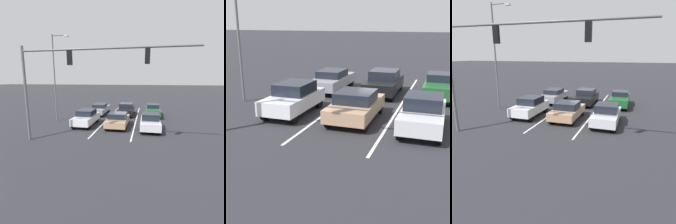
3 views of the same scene
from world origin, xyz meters
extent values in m
plane|color=#28282D|center=(0.00, 0.00, 0.00)|extent=(240.00, 240.00, 0.00)
cube|color=silver|center=(-1.68, 1.92, 0.01)|extent=(0.12, 15.84, 0.01)
cube|color=silver|center=(1.68, 1.92, 0.01)|extent=(0.12, 15.84, 0.01)
cube|color=silver|center=(3.25, 5.82, 0.68)|extent=(1.79, 4.12, 0.67)
cube|color=black|center=(3.25, 5.62, 1.30)|extent=(1.57, 2.02, 0.57)
cube|color=red|center=(2.62, 3.80, 0.84)|extent=(0.24, 0.06, 0.12)
cube|color=red|center=(3.88, 3.80, 0.84)|extent=(0.24, 0.06, 0.12)
cylinder|color=black|center=(2.49, 7.29, 0.34)|extent=(0.22, 0.68, 0.68)
cylinder|color=black|center=(4.01, 7.29, 0.34)|extent=(0.22, 0.68, 0.68)
cylinder|color=black|center=(2.49, 4.35, 0.34)|extent=(0.22, 0.68, 0.68)
cylinder|color=black|center=(4.01, 4.35, 0.34)|extent=(0.22, 0.68, 0.68)
cube|color=tan|center=(-0.04, 5.76, 0.61)|extent=(1.94, 4.13, 0.60)
cube|color=black|center=(-0.04, 5.82, 1.16)|extent=(1.71, 1.87, 0.51)
cube|color=red|center=(-0.72, 3.74, 0.75)|extent=(0.24, 0.06, 0.12)
cube|color=red|center=(0.63, 3.74, 0.75)|extent=(0.24, 0.06, 0.12)
cylinder|color=black|center=(-0.88, 7.27, 0.31)|extent=(0.22, 0.62, 0.62)
cylinder|color=black|center=(0.79, 7.27, 0.31)|extent=(0.22, 0.62, 0.62)
cylinder|color=black|center=(-0.88, 4.25, 0.31)|extent=(0.22, 0.62, 0.62)
cylinder|color=black|center=(0.79, 4.25, 0.31)|extent=(0.22, 0.62, 0.62)
cube|color=silver|center=(-3.19, 6.17, 0.65)|extent=(1.77, 4.15, 0.64)
cube|color=black|center=(-3.19, 6.09, 1.26)|extent=(1.56, 1.77, 0.57)
cube|color=red|center=(-3.81, 4.14, 0.81)|extent=(0.24, 0.06, 0.12)
cube|color=red|center=(-2.57, 4.14, 0.81)|extent=(0.24, 0.06, 0.12)
cylinder|color=black|center=(-3.94, 7.67, 0.33)|extent=(0.22, 0.67, 0.67)
cylinder|color=black|center=(-2.43, 7.67, 0.33)|extent=(0.22, 0.67, 0.67)
cylinder|color=black|center=(-3.94, 4.68, 0.33)|extent=(0.22, 0.67, 0.67)
cylinder|color=black|center=(-2.43, 4.68, 0.33)|extent=(0.22, 0.67, 0.67)
cube|color=gray|center=(3.31, -0.01, 0.65)|extent=(1.78, 4.70, 0.62)
cube|color=black|center=(3.31, 0.09, 1.19)|extent=(1.56, 2.13, 0.47)
cube|color=red|center=(2.69, -2.32, 0.80)|extent=(0.24, 0.06, 0.12)
cube|color=red|center=(3.93, -2.32, 0.80)|extent=(0.24, 0.06, 0.12)
cylinder|color=black|center=(2.55, 1.76, 0.34)|extent=(0.22, 0.67, 0.67)
cylinder|color=black|center=(4.07, 1.76, 0.34)|extent=(0.22, 0.67, 0.67)
cylinder|color=black|center=(2.55, -1.77, 0.34)|extent=(0.22, 0.67, 0.67)
cylinder|color=black|center=(4.07, -1.77, 0.34)|extent=(0.22, 0.67, 0.67)
cube|color=black|center=(-0.20, -0.01, 0.65)|extent=(1.90, 4.42, 0.68)
cube|color=black|center=(-0.20, -0.12, 1.28)|extent=(1.67, 2.02, 0.58)
cube|color=red|center=(-0.86, -2.18, 0.82)|extent=(0.24, 0.06, 0.12)
cube|color=red|center=(0.47, -2.18, 0.82)|extent=(0.24, 0.06, 0.12)
cylinder|color=black|center=(-1.02, 1.63, 0.31)|extent=(0.22, 0.63, 0.63)
cylinder|color=black|center=(0.62, 1.63, 0.31)|extent=(0.22, 0.63, 0.63)
cylinder|color=black|center=(-1.02, -1.66, 0.31)|extent=(0.22, 0.63, 0.63)
cylinder|color=black|center=(0.62, -1.66, 0.31)|extent=(0.22, 0.63, 0.63)
cube|color=#1E5928|center=(-3.61, -0.09, 0.70)|extent=(1.73, 4.57, 0.70)
cube|color=black|center=(-3.61, -0.40, 1.28)|extent=(1.52, 1.74, 0.46)
cube|color=red|center=(-4.22, -2.33, 0.87)|extent=(0.24, 0.06, 0.12)
cube|color=red|center=(-3.01, -2.33, 0.87)|extent=(0.24, 0.06, 0.12)
cylinder|color=black|center=(-4.35, 1.60, 0.35)|extent=(0.22, 0.70, 0.70)
cylinder|color=black|center=(-2.88, 1.60, 0.35)|extent=(0.22, 0.70, 0.70)
cylinder|color=black|center=(-4.35, -1.77, 0.35)|extent=(0.22, 0.70, 0.70)
cylinder|color=black|center=(-2.88, -1.77, 0.35)|extent=(0.22, 0.70, 0.70)
cylinder|color=slate|center=(0.09, 10.84, 6.65)|extent=(12.06, 0.14, 0.14)
cube|color=black|center=(-2.72, 10.84, 6.10)|extent=(0.32, 0.22, 0.95)
sphere|color=#4C0C0C|center=(-2.72, 10.68, 6.39)|extent=(0.20, 0.20, 0.20)
sphere|color=yellow|center=(-2.72, 10.68, 6.10)|extent=(0.20, 0.20, 0.20)
sphere|color=#0A3814|center=(-2.72, 10.68, 5.82)|extent=(0.20, 0.20, 0.20)
cube|color=black|center=(2.50, 10.84, 6.10)|extent=(0.32, 0.22, 0.95)
sphere|color=#4C0C0C|center=(2.50, 10.68, 6.39)|extent=(0.20, 0.20, 0.20)
sphere|color=yellow|center=(2.50, 10.68, 6.10)|extent=(0.20, 0.20, 0.20)
sphere|color=#0A3814|center=(2.50, 10.68, 5.82)|extent=(0.20, 0.20, 0.20)
cylinder|color=slate|center=(7.19, 4.57, 4.65)|extent=(0.14, 0.14, 9.29)
cylinder|color=slate|center=(6.39, 4.57, 9.14)|extent=(1.60, 0.09, 0.09)
cube|color=beige|center=(5.59, 4.57, 9.04)|extent=(0.44, 0.24, 0.16)
camera|label=1|loc=(-2.73, 22.43, 4.69)|focal=28.00mm
camera|label=2|loc=(-4.06, 19.54, 4.58)|focal=50.00mm
camera|label=3|loc=(-5.19, 21.76, 5.07)|focal=35.00mm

